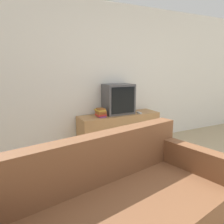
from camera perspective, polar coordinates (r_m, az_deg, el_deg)
wall_back at (r=4.06m, az=-1.85°, el=9.08°), size 9.00×0.06×2.60m
tv_stand at (r=4.07m, az=1.93°, el=-4.96°), size 1.52×0.43×0.64m
television at (r=3.98m, az=1.72°, el=3.40°), size 0.54×0.35×0.54m
couch at (r=1.90m, az=1.48°, el=-26.45°), size 2.12×1.26×0.92m
book_stack at (r=3.76m, az=-2.97°, el=-0.12°), size 0.16×0.21×0.15m
remote_on_stand at (r=4.08m, az=7.12°, el=-0.19°), size 0.06×0.15×0.02m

